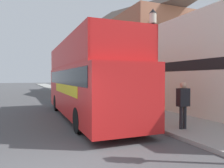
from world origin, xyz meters
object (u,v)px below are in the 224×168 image
Objects in this scene: tour_bus at (86,85)px; pedestrian_nearest at (183,101)px; lamp_post_nearest at (153,45)px; parked_car_ahead_of_bus at (68,95)px; lamp_post_second at (88,67)px; pedestrian_second at (154,99)px; lamp_post_third at (66,67)px.

tour_bus is 5.71× the size of pedestrian_nearest.
lamp_post_nearest is at bearing -48.05° from tour_bus.
parked_car_ahead_of_bus is 3.05m from lamp_post_second.
lamp_post_second is at bearing 91.58° from pedestrian_nearest.
lamp_post_nearest is at bearing 95.63° from pedestrian_nearest.
tour_bus is 2.46× the size of lamp_post_second.
parked_car_ahead_of_bus is at bearing 99.38° from pedestrian_nearest.
lamp_post_second reaches higher than pedestrian_second.
tour_bus is 2.02× the size of lamp_post_nearest.
lamp_post_third is at bearing 83.47° from tour_bus.
lamp_post_third is at bearing 90.82° from pedestrian_nearest.
tour_bus reaches higher than pedestrian_second.
lamp_post_second is at bearing 90.82° from lamp_post_nearest.
pedestrian_second is at bearing -86.20° from lamp_post_second.
lamp_post_nearest reaches higher than lamp_post_third.
lamp_post_third reaches higher than pedestrian_second.
lamp_post_nearest is (-0.47, -0.58, 2.60)m from pedestrian_second.
tour_bus is 6.71× the size of pedestrian_second.
tour_bus is 2.10× the size of lamp_post_third.
lamp_post_second is 0.85× the size of lamp_post_third.
lamp_post_nearest reaches higher than tour_bus.
pedestrian_nearest is at bearing -59.64° from tour_bus.
lamp_post_third is (-0.60, 19.00, 2.49)m from pedestrian_second.
lamp_post_nearest is (-0.18, 1.85, 2.44)m from pedestrian_nearest.
parked_car_ahead_of_bus is at bearing 86.77° from tour_bus.
lamp_post_nearest is 1.22× the size of lamp_post_second.
pedestrian_nearest is 2.46m from pedestrian_second.
lamp_post_nearest is 9.81m from lamp_post_second.
pedestrian_nearest is at bearing -83.82° from parked_car_ahead_of_bus.
tour_bus reaches higher than parked_car_ahead_of_bus.
pedestrian_nearest is 21.56m from lamp_post_third.
pedestrian_nearest is at bearing -84.37° from lamp_post_nearest.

